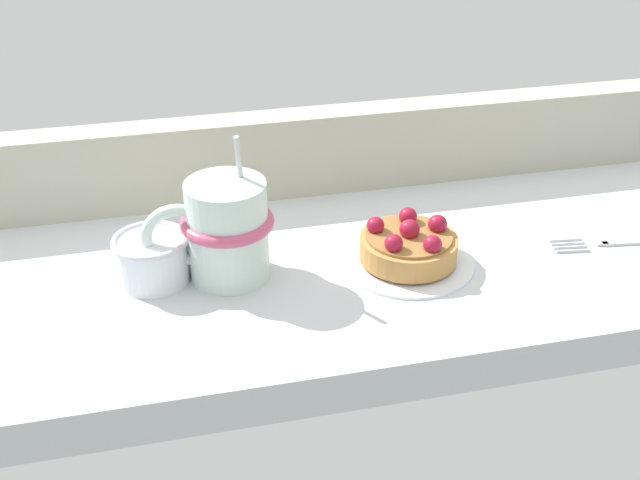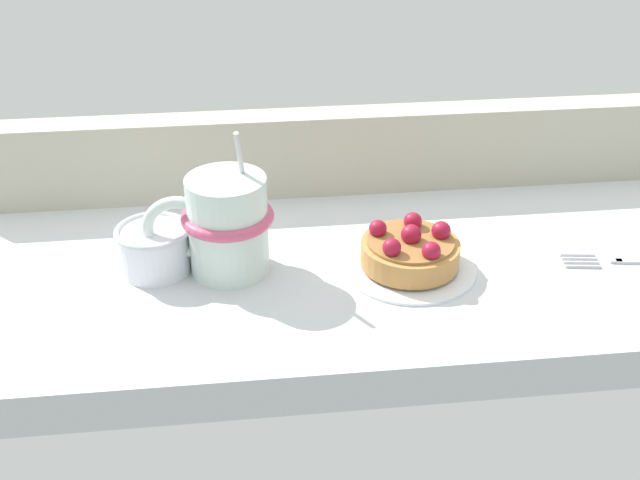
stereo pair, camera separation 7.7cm
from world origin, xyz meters
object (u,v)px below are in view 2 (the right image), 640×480
at_px(dessert_fork, 638,260).
at_px(sugar_bowl, 154,248).
at_px(raspberry_tart, 410,250).
at_px(coffee_mug, 224,224).
at_px(dessert_plate, 409,266).

height_order(dessert_fork, sugar_bowl, sugar_bowl).
xyz_separation_m(dessert_fork, sugar_bowl, (-0.47, 0.04, 0.02)).
bearing_deg(dessert_fork, raspberry_tart, 176.09).
bearing_deg(coffee_mug, raspberry_tart, -6.14).
bearing_deg(dessert_fork, sugar_bowl, 175.02).
relative_size(coffee_mug, sugar_bowl, 1.99).
height_order(raspberry_tart, sugar_bowl, raspberry_tart).
bearing_deg(dessert_fork, dessert_plate, 176.10).
height_order(dessert_plate, coffee_mug, coffee_mug).
relative_size(dessert_plate, coffee_mug, 0.91).
relative_size(raspberry_tart, coffee_mug, 0.66).
bearing_deg(raspberry_tart, coffee_mug, 173.86).
distance_m(dessert_plate, coffee_mug, 0.18).
bearing_deg(dessert_plate, sugar_bowl, 174.03).
xyz_separation_m(dessert_plate, dessert_fork, (0.23, -0.02, 0.00)).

